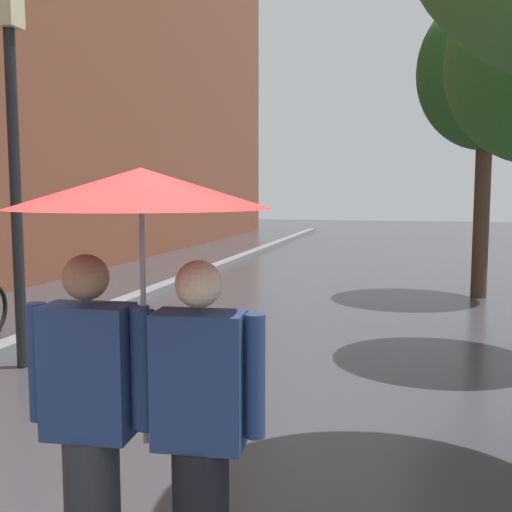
{
  "coord_description": "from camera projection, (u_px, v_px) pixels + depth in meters",
  "views": [
    {
      "loc": [
        1.55,
        -2.04,
        1.95
      ],
      "look_at": [
        0.16,
        3.39,
        1.35
      ],
      "focal_mm": 42.27,
      "sensor_mm": 36.0,
      "label": 1
    }
  ],
  "objects": [
    {
      "name": "kerb_strip",
      "position": [
        181.0,
        280.0,
        12.97
      ],
      "size": [
        0.3,
        36.0,
        0.12
      ],
      "primitive_type": "cube",
      "color": "slate",
      "rests_on": "ground"
    },
    {
      "name": "street_tree_2",
      "position": [
        487.0,
        73.0,
        10.74
      ],
      "size": [
        2.47,
        2.47,
        5.51
      ],
      "color": "#473323",
      "rests_on": "ground"
    },
    {
      "name": "couple_under_umbrella",
      "position": [
        143.0,
        316.0,
        2.69
      ],
      "size": [
        1.16,
        1.16,
        2.05
      ],
      "color": "#2D2D33",
      "rests_on": "ground"
    },
    {
      "name": "street_lamp_post",
      "position": [
        14.0,
        155.0,
        6.48
      ],
      "size": [
        0.24,
        0.24,
        3.99
      ],
      "color": "black",
      "rests_on": "ground"
    }
  ]
}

